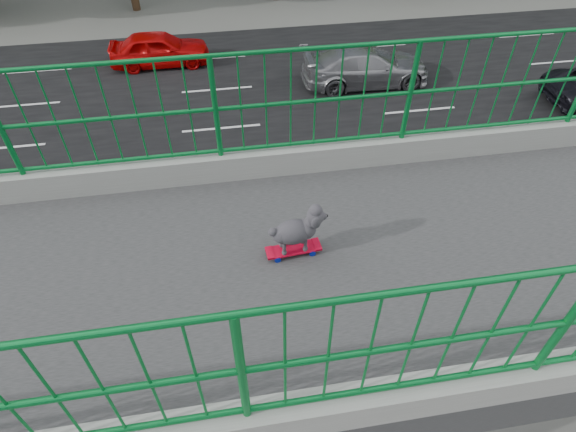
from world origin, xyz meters
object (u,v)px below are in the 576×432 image
Objects in this scene: car_3 at (366,66)px; car_5 at (541,212)px; skateboard at (293,250)px; car_0 at (168,257)px; poodle at (297,230)px; car_4 at (159,49)px.

car_3 is 1.17× the size of car_5.
skateboard is 8.90m from car_0.
skateboard is at bearing -90.00° from poodle.
skateboard reaches higher than car_3.
car_5 is at bearing -165.08° from car_3.
car_5 is at bearing -138.37° from car_4.
car_3 is at bearing 139.54° from car_0.
poodle is 0.12× the size of car_4.
poodle is 0.12× the size of car_0.
car_5 is at bearing 120.23° from skateboard.
skateboard is 0.12× the size of car_4.
car_4 reaches higher than car_0.
car_4 is (-18.64, -2.97, -6.30)m from skateboard.
poodle reaches higher than skateboard.
car_3 is (-15.44, 5.84, -6.25)m from skateboard.
poodle is at bearing 159.36° from car_3.
car_5 reaches higher than car_0.
car_4 is (-3.20, -8.82, -0.04)m from car_3.
car_4 is at bearing 70.05° from car_3.
car_4 is 17.12m from car_5.
car_3 is at bearing 154.79° from poodle.
skateboard is 17.65m from car_3.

